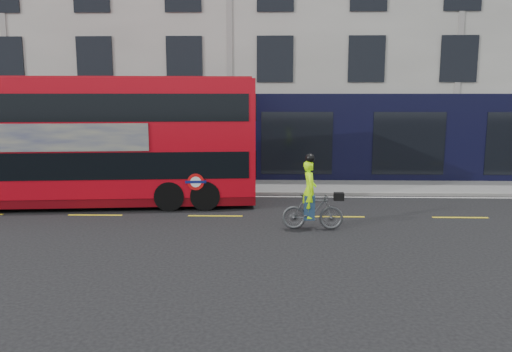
{
  "coord_description": "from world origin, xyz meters",
  "views": [
    {
      "loc": [
        1.79,
        -14.46,
        3.94
      ],
      "look_at": [
        1.35,
        1.42,
        1.36
      ],
      "focal_mm": 35.0,
      "sensor_mm": 36.0,
      "label": 1
    }
  ],
  "objects": [
    {
      "name": "bus",
      "position": [
        -4.37,
        3.11,
        2.34
      ],
      "size": [
        11.5,
        3.65,
        4.56
      ],
      "rotation": [
        0.0,
        0.0,
        0.1
      ],
      "color": "#B20713",
      "rests_on": "ground"
    },
    {
      "name": "cyclist",
      "position": [
        3.04,
        -0.04,
        0.75
      ],
      "size": [
        1.81,
        0.62,
        2.26
      ],
      "rotation": [
        0.0,
        0.0,
        -0.01
      ],
      "color": "#494C4E",
      "rests_on": "ground"
    },
    {
      "name": "road_edge_line",
      "position": [
        0.0,
        4.7,
        0.0
      ],
      "size": [
        58.0,
        0.1,
        0.01
      ],
      "primitive_type": "cube",
      "color": "silver",
      "rests_on": "ground"
    },
    {
      "name": "ground",
      "position": [
        0.0,
        0.0,
        0.0
      ],
      "size": [
        120.0,
        120.0,
        0.0
      ],
      "primitive_type": "plane",
      "color": "black",
      "rests_on": "ground"
    },
    {
      "name": "pavement",
      "position": [
        0.0,
        6.5,
        0.06
      ],
      "size": [
        60.0,
        3.0,
        0.12
      ],
      "primitive_type": "cube",
      "color": "gray",
      "rests_on": "ground"
    },
    {
      "name": "kerb",
      "position": [
        0.0,
        5.0,
        0.07
      ],
      "size": [
        60.0,
        0.12,
        0.13
      ],
      "primitive_type": "cube",
      "color": "gray",
      "rests_on": "ground"
    },
    {
      "name": "lane_dashes",
      "position": [
        0.0,
        1.5,
        0.0
      ],
      "size": [
        58.0,
        0.12,
        0.01
      ],
      "primitive_type": null,
      "color": "gold",
      "rests_on": "ground"
    },
    {
      "name": "building_terrace",
      "position": [
        0.0,
        12.94,
        7.49
      ],
      "size": [
        50.0,
        10.07,
        15.0
      ],
      "color": "beige",
      "rests_on": "ground"
    }
  ]
}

